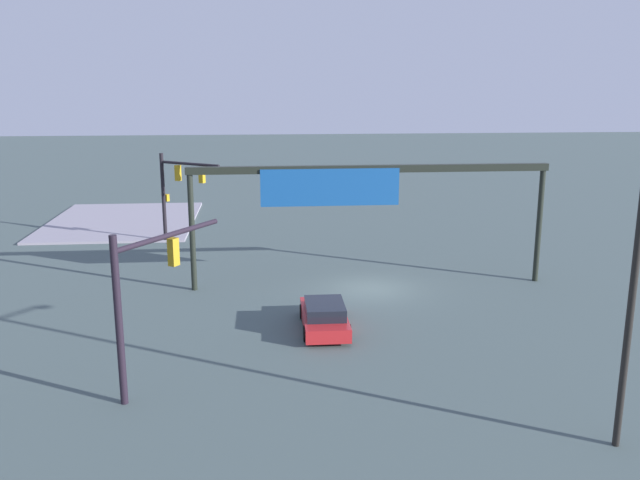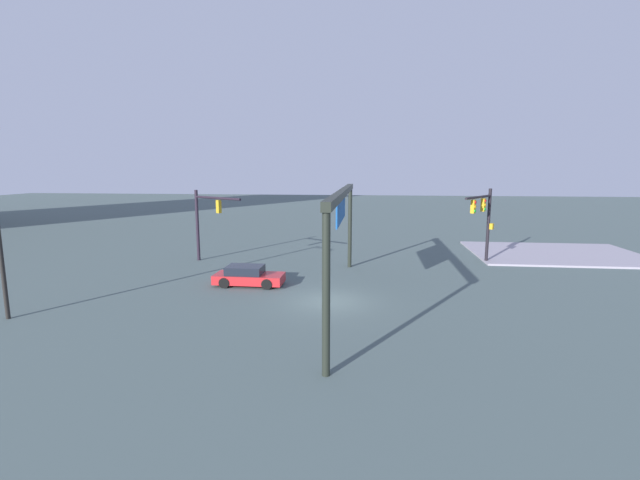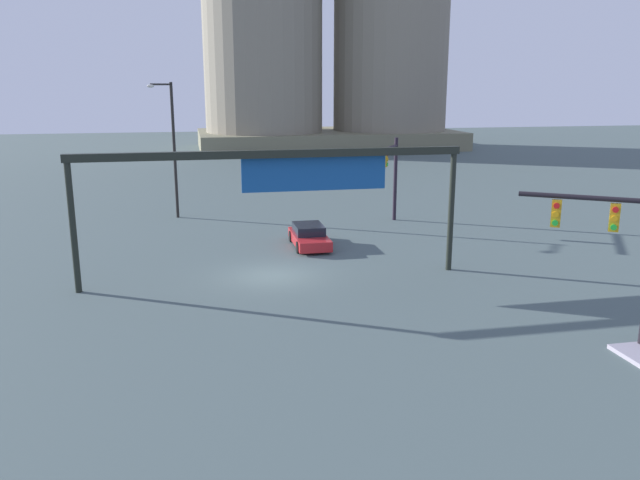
# 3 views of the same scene
# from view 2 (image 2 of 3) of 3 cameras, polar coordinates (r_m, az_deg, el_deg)

# --- Properties ---
(ground_plane) EXTENTS (196.20, 196.20, 0.00)m
(ground_plane) POSITION_cam_2_polar(r_m,az_deg,el_deg) (24.00, 1.28, -7.94)
(ground_plane) COLOR #475757
(sidewalk_corner) EXTENTS (10.24, 13.46, 0.15)m
(sidewalk_corner) POSITION_cam_2_polar(r_m,az_deg,el_deg) (41.72, 28.14, -1.56)
(sidewalk_corner) COLOR gray
(sidewalk_corner) RESTS_ON ground
(traffic_signal_near_corner) EXTENTS (2.96, 4.47, 5.47)m
(traffic_signal_near_corner) POSITION_cam_2_polar(r_m,az_deg,el_deg) (34.39, -14.50, 3.16)
(traffic_signal_near_corner) COLOR black
(traffic_signal_near_corner) RESTS_ON ground
(traffic_signal_opposite_side) EXTENTS (3.81, 2.95, 5.62)m
(traffic_signal_opposite_side) POSITION_cam_2_polar(r_m,az_deg,el_deg) (34.50, 20.43, 3.06)
(traffic_signal_opposite_side) COLOR black
(traffic_signal_opposite_side) RESTS_ON ground
(overhead_sign_gantry) EXTENTS (17.60, 0.43, 6.01)m
(overhead_sign_gantry) POSITION_cam_2_polar(r_m,az_deg,el_deg) (23.45, 2.89, 4.05)
(overhead_sign_gantry) COLOR black
(overhead_sign_gantry) RESTS_ON ground
(sedan_car_approaching) EXTENTS (1.90, 4.22, 1.21)m
(sedan_car_approaching) POSITION_cam_2_polar(r_m,az_deg,el_deg) (27.44, -9.28, -4.62)
(sedan_car_approaching) COLOR red
(sedan_car_approaching) RESTS_ON ground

